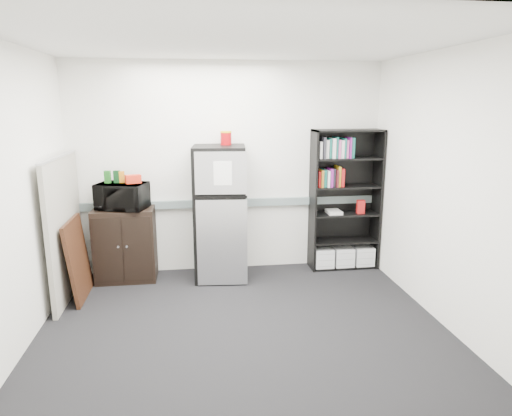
{
  "coord_description": "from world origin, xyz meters",
  "views": [
    {
      "loc": [
        -0.45,
        -4.11,
        2.19
      ],
      "look_at": [
        0.25,
        0.9,
        1.01
      ],
      "focal_mm": 32.0,
      "sensor_mm": 36.0,
      "label": 1
    }
  ],
  "objects_px": {
    "cubicle_partition": "(65,228)",
    "refrigerator": "(220,213)",
    "bookshelf": "(345,201)",
    "microwave": "(122,196)",
    "cabinet": "(126,244)"
  },
  "relations": [
    {
      "from": "cabinet",
      "to": "refrigerator",
      "type": "relative_size",
      "value": 0.55
    },
    {
      "from": "cabinet",
      "to": "refrigerator",
      "type": "bearing_deg",
      "value": -3.87
    },
    {
      "from": "bookshelf",
      "to": "microwave",
      "type": "distance_m",
      "value": 2.85
    },
    {
      "from": "microwave",
      "to": "refrigerator",
      "type": "distance_m",
      "value": 1.21
    },
    {
      "from": "cubicle_partition",
      "to": "microwave",
      "type": "relative_size",
      "value": 2.82
    },
    {
      "from": "cubicle_partition",
      "to": "cabinet",
      "type": "relative_size",
      "value": 1.77
    },
    {
      "from": "bookshelf",
      "to": "cubicle_partition",
      "type": "distance_m",
      "value": 3.46
    },
    {
      "from": "microwave",
      "to": "cubicle_partition",
      "type": "bearing_deg",
      "value": -128.5
    },
    {
      "from": "cabinet",
      "to": "bookshelf",
      "type": "bearing_deg",
      "value": 1.3
    },
    {
      "from": "microwave",
      "to": "cabinet",
      "type": "bearing_deg",
      "value": 106.84
    },
    {
      "from": "cubicle_partition",
      "to": "refrigerator",
      "type": "height_order",
      "value": "refrigerator"
    },
    {
      "from": "bookshelf",
      "to": "cubicle_partition",
      "type": "relative_size",
      "value": 1.14
    },
    {
      "from": "bookshelf",
      "to": "microwave",
      "type": "relative_size",
      "value": 3.22
    },
    {
      "from": "bookshelf",
      "to": "microwave",
      "type": "bearing_deg",
      "value": -178.38
    },
    {
      "from": "bookshelf",
      "to": "cabinet",
      "type": "distance_m",
      "value": 2.88
    }
  ]
}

